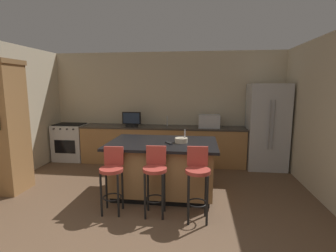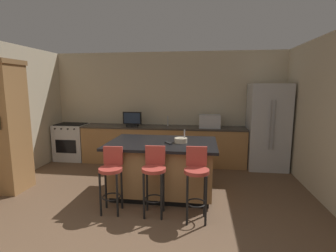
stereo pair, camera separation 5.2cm
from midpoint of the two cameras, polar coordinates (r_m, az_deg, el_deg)
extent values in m
cube|color=beige|center=(6.32, -0.66, 4.32)|extent=(6.10, 0.12, 2.66)
cube|color=beige|center=(4.59, 32.84, 1.11)|extent=(0.12, 4.69, 2.66)
cube|color=#9E7042|center=(6.10, -1.55, -4.43)|extent=(3.86, 0.60, 0.86)
cube|color=#332D28|center=(6.01, -1.57, -0.28)|extent=(3.88, 0.62, 0.04)
cube|color=black|center=(4.55, -1.49, -14.28)|extent=(1.57, 0.96, 0.09)
cube|color=#9E7042|center=(4.40, -1.51, -9.10)|extent=(1.65, 1.04, 0.77)
cube|color=black|center=(4.29, -1.54, -3.90)|extent=(1.81, 1.20, 0.04)
cube|color=#B7BABF|center=(6.06, 21.06, -0.11)|extent=(0.84, 0.71, 1.90)
cylinder|color=gray|center=(5.67, 21.64, 0.24)|extent=(0.02, 0.02, 1.04)
cylinder|color=gray|center=(5.69, 22.42, 0.22)|extent=(0.02, 0.02, 1.04)
cube|color=#B7BABF|center=(6.84, -21.20, -3.42)|extent=(0.75, 0.60, 0.89)
cube|color=black|center=(6.59, -22.43, -4.34)|extent=(0.52, 0.01, 0.32)
cube|color=black|center=(6.76, -21.42, 0.37)|extent=(0.67, 0.50, 0.02)
cylinder|color=black|center=(6.63, -24.55, -0.60)|extent=(0.04, 0.03, 0.04)
cylinder|color=black|center=(6.54, -23.32, -0.63)|extent=(0.04, 0.03, 0.04)
cylinder|color=black|center=(6.46, -22.07, -0.67)|extent=(0.04, 0.03, 0.04)
cylinder|color=black|center=(6.38, -20.78, -0.71)|extent=(0.04, 0.03, 0.04)
cube|color=#9E7042|center=(5.21, -33.19, -0.26)|extent=(0.58, 0.55, 2.28)
cube|color=#B7BABF|center=(5.92, 8.99, 1.09)|extent=(0.48, 0.36, 0.30)
cube|color=black|center=(6.11, -8.41, 0.19)|extent=(0.27, 0.16, 0.05)
cube|color=black|center=(6.09, -8.45, 1.78)|extent=(0.45, 0.05, 0.29)
cube|color=#1E2D47|center=(6.06, -8.52, 1.74)|extent=(0.39, 0.01, 0.25)
cylinder|color=#B2B2B7|center=(6.07, -0.42, 1.14)|extent=(0.02, 0.02, 0.24)
cylinder|color=#B2B2B7|center=(4.23, 3.46, -2.29)|extent=(0.02, 0.02, 0.22)
cylinder|color=#B23D33|center=(3.78, -13.03, -9.56)|extent=(0.34, 0.34, 0.05)
cube|color=#B23D33|center=(3.87, -12.47, -6.56)|extent=(0.29, 0.05, 0.28)
cylinder|color=black|center=(3.83, -15.21, -14.84)|extent=(0.03, 0.03, 0.63)
cylinder|color=black|center=(3.76, -11.56, -15.16)|extent=(0.03, 0.03, 0.63)
cylinder|color=black|center=(4.05, -14.04, -13.49)|extent=(0.03, 0.03, 0.63)
cylinder|color=black|center=(3.98, -10.59, -13.75)|extent=(0.03, 0.03, 0.63)
torus|color=black|center=(3.94, -12.81, -15.33)|extent=(0.28, 0.28, 0.02)
cylinder|color=#B23D33|center=(3.61, -3.41, -9.74)|extent=(0.34, 0.34, 0.05)
cube|color=#B23D33|center=(3.71, -3.09, -6.58)|extent=(0.29, 0.05, 0.28)
cylinder|color=black|center=(3.65, -5.63, -15.55)|extent=(0.03, 0.03, 0.66)
cylinder|color=black|center=(3.62, -1.66, -15.76)|extent=(0.03, 0.03, 0.66)
cylinder|color=black|center=(3.87, -4.93, -14.06)|extent=(0.03, 0.03, 0.66)
cylinder|color=black|center=(3.84, -1.21, -14.24)|extent=(0.03, 0.03, 0.66)
torus|color=black|center=(3.78, -3.35, -16.02)|extent=(0.28, 0.28, 0.02)
cylinder|color=#B23D33|center=(3.48, 6.29, -10.05)|extent=(0.34, 0.34, 0.05)
cube|color=#B23D33|center=(3.57, 6.24, -6.76)|extent=(0.29, 0.05, 0.28)
cylinder|color=black|center=(3.50, 4.19, -16.41)|extent=(0.03, 0.03, 0.69)
cylinder|color=black|center=(3.51, 8.36, -16.40)|extent=(0.03, 0.03, 0.69)
cylinder|color=black|center=(3.72, 4.16, -14.80)|extent=(0.03, 0.03, 0.69)
cylinder|color=black|center=(3.73, 8.05, -14.79)|extent=(0.03, 0.03, 0.69)
torus|color=black|center=(3.65, 6.17, -16.80)|extent=(0.28, 0.28, 0.02)
cylinder|color=beige|center=(4.23, 2.64, -3.23)|extent=(0.21, 0.21, 0.08)
cube|color=black|center=(4.23, 2.54, -3.74)|extent=(0.12, 0.17, 0.01)
cube|color=black|center=(4.17, -0.20, -3.84)|extent=(0.14, 0.16, 0.02)
camera|label=1|loc=(0.03, -90.31, -0.05)|focal=27.08mm
camera|label=2|loc=(0.03, 89.69, 0.05)|focal=27.08mm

